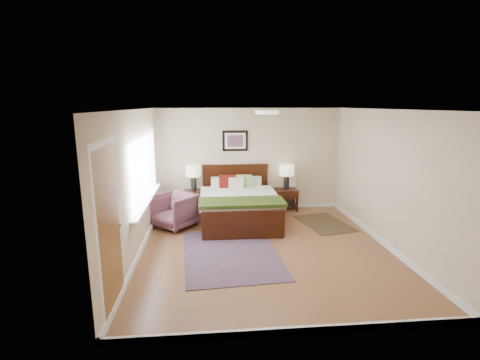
# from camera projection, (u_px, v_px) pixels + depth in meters

# --- Properties ---
(floor) EXTENTS (5.00, 5.00, 0.00)m
(floor) POSITION_uv_depth(u_px,v_px,m) (265.00, 248.00, 6.40)
(floor) COLOR brown
(floor) RESTS_ON ground
(back_wall) EXTENTS (4.50, 0.04, 2.50)m
(back_wall) POSITION_uv_depth(u_px,v_px,m) (249.00, 160.00, 8.56)
(back_wall) COLOR beige
(back_wall) RESTS_ON ground
(front_wall) EXTENTS (4.50, 0.04, 2.50)m
(front_wall) POSITION_uv_depth(u_px,v_px,m) (304.00, 232.00, 3.70)
(front_wall) COLOR beige
(front_wall) RESTS_ON ground
(left_wall) EXTENTS (0.04, 5.00, 2.50)m
(left_wall) POSITION_uv_depth(u_px,v_px,m) (136.00, 184.00, 5.93)
(left_wall) COLOR beige
(left_wall) RESTS_ON ground
(right_wall) EXTENTS (0.04, 5.00, 2.50)m
(right_wall) POSITION_uv_depth(u_px,v_px,m) (388.00, 179.00, 6.33)
(right_wall) COLOR beige
(right_wall) RESTS_ON ground
(ceiling) EXTENTS (4.50, 5.00, 0.02)m
(ceiling) POSITION_uv_depth(u_px,v_px,m) (267.00, 109.00, 5.86)
(ceiling) COLOR white
(ceiling) RESTS_ON back_wall
(window) EXTENTS (0.11, 2.72, 1.32)m
(window) POSITION_uv_depth(u_px,v_px,m) (146.00, 169.00, 6.59)
(window) COLOR silver
(window) RESTS_ON left_wall
(door) EXTENTS (0.06, 1.00, 2.18)m
(door) POSITION_uv_depth(u_px,v_px,m) (110.00, 230.00, 4.27)
(door) COLOR silver
(door) RESTS_ON ground
(ceil_fixture) EXTENTS (0.44, 0.44, 0.08)m
(ceil_fixture) POSITION_uv_depth(u_px,v_px,m) (267.00, 111.00, 5.87)
(ceil_fixture) COLOR white
(ceil_fixture) RESTS_ON ceiling
(bed) EXTENTS (1.73, 2.09, 1.13)m
(bed) POSITION_uv_depth(u_px,v_px,m) (239.00, 200.00, 7.69)
(bed) COLOR #341407
(bed) RESTS_ON ground
(wall_art) EXTENTS (0.62, 0.05, 0.50)m
(wall_art) POSITION_uv_depth(u_px,v_px,m) (235.00, 141.00, 8.40)
(wall_art) COLOR black
(wall_art) RESTS_ON back_wall
(nightstand_left) EXTENTS (0.46, 0.42, 0.55)m
(nightstand_left) POSITION_uv_depth(u_px,v_px,m) (194.00, 196.00, 8.37)
(nightstand_left) COLOR #341407
(nightstand_left) RESTS_ON ground
(nightstand_right) EXTENTS (0.54, 0.40, 0.53)m
(nightstand_right) POSITION_uv_depth(u_px,v_px,m) (286.00, 197.00, 8.60)
(nightstand_right) COLOR #341407
(nightstand_right) RESTS_ON ground
(lamp_left) EXTENTS (0.36, 0.36, 0.61)m
(lamp_left) POSITION_uv_depth(u_px,v_px,m) (193.00, 173.00, 8.27)
(lamp_left) COLOR black
(lamp_left) RESTS_ON nightstand_left
(lamp_right) EXTENTS (0.36, 0.36, 0.61)m
(lamp_right) POSITION_uv_depth(u_px,v_px,m) (287.00, 172.00, 8.48)
(lamp_right) COLOR black
(lamp_right) RESTS_ON nightstand_right
(armchair) EXTENTS (1.12, 1.12, 0.73)m
(armchair) POSITION_uv_depth(u_px,v_px,m) (175.00, 211.00, 7.40)
(armchair) COLOR brown
(armchair) RESTS_ON ground
(rug_persian) EXTENTS (1.78, 2.40, 0.01)m
(rug_persian) POSITION_uv_depth(u_px,v_px,m) (231.00, 254.00, 6.13)
(rug_persian) COLOR #0C0D40
(rug_persian) RESTS_ON ground
(rug_navy) EXTENTS (1.15, 1.49, 0.01)m
(rug_navy) POSITION_uv_depth(u_px,v_px,m) (325.00, 223.00, 7.69)
(rug_navy) COLOR black
(rug_navy) RESTS_ON ground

